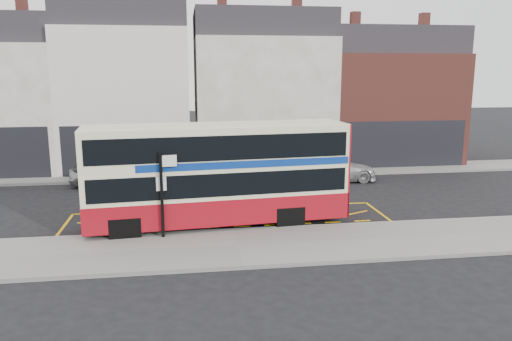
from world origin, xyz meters
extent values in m
plane|color=black|center=(0.00, 0.00, 0.00)|extent=(120.00, 120.00, 0.00)
cube|color=gray|center=(0.00, -2.30, 0.07)|extent=(40.00, 4.00, 0.15)
cube|color=gray|center=(0.00, -0.38, 0.07)|extent=(40.00, 0.15, 0.15)
cube|color=gray|center=(0.00, 11.00, 0.07)|extent=(50.00, 3.00, 0.15)
cube|color=white|center=(-13.50, 15.00, 4.00)|extent=(8.00, 8.00, 8.00)
cube|color=brown|center=(-11.50, 14.00, 10.20)|extent=(0.60, 0.60, 1.20)
cube|color=silver|center=(-5.50, 15.00, 4.50)|extent=(8.00, 8.00, 9.00)
cube|color=#28262B|center=(-5.50, 15.00, 9.90)|extent=(8.00, 7.20, 1.80)
cube|color=black|center=(-5.50, 11.02, 1.60)|extent=(7.36, 0.06, 3.20)
cube|color=black|center=(-5.50, 11.04, 1.40)|extent=(5.60, 0.04, 2.00)
cube|color=white|center=(3.50, 15.00, 4.25)|extent=(9.00, 8.00, 8.50)
cube|color=#28262B|center=(3.50, 15.00, 9.40)|extent=(9.00, 7.20, 1.80)
cube|color=brown|center=(0.80, 14.00, 10.70)|extent=(0.60, 0.60, 1.20)
cube|color=brown|center=(5.75, 14.00, 10.70)|extent=(0.60, 0.60, 1.20)
cube|color=#15773B|center=(3.50, 11.02, 1.60)|extent=(8.28, 0.06, 3.20)
cube|color=black|center=(3.50, 11.04, 1.40)|extent=(6.30, 0.04, 2.00)
cube|color=brown|center=(12.50, 15.00, 3.75)|extent=(9.00, 8.00, 7.50)
cube|color=#28262B|center=(12.50, 15.00, 8.40)|extent=(9.00, 7.20, 1.80)
cube|color=brown|center=(9.80, 14.00, 9.70)|extent=(0.60, 0.60, 1.20)
cube|color=brown|center=(14.75, 14.00, 9.70)|extent=(0.60, 0.60, 1.20)
cube|color=black|center=(12.50, 11.02, 1.60)|extent=(8.28, 0.06, 3.20)
cube|color=black|center=(12.50, 11.04, 1.40)|extent=(6.30, 0.04, 2.00)
cube|color=#F9F0BD|center=(-0.51, 0.60, 2.32)|extent=(10.92, 3.42, 3.96)
cube|color=maroon|center=(-0.51, 0.60, 0.88)|extent=(10.97, 3.46, 1.07)
cube|color=maroon|center=(4.81, 1.09, 2.32)|extent=(0.29, 2.48, 3.96)
cube|color=black|center=(-0.51, 0.60, 2.05)|extent=(10.50, 3.44, 0.93)
cube|color=black|center=(-0.51, 0.60, 3.52)|extent=(10.50, 3.44, 0.98)
cube|color=navy|center=(0.46, 0.69, 2.83)|extent=(8.79, 3.27, 0.29)
cube|color=black|center=(-5.84, 0.11, 1.81)|extent=(0.27, 2.24, 1.56)
cube|color=black|center=(-5.84, 0.11, 3.52)|extent=(0.27, 2.24, 0.98)
cube|color=black|center=(-5.83, 0.11, 2.73)|extent=(0.21, 1.71, 0.34)
cube|color=#F9F0BD|center=(-0.51, 0.60, 4.25)|extent=(10.91, 3.32, 0.12)
cylinder|color=black|center=(-4.21, -0.85, 0.49)|extent=(1.00, 0.36, 0.98)
cylinder|color=black|center=(-4.41, 1.35, 0.49)|extent=(1.00, 0.36, 0.98)
cylinder|color=black|center=(2.41, -0.24, 0.49)|extent=(1.00, 0.36, 0.98)
cylinder|color=black|center=(2.20, 1.96, 0.49)|extent=(1.00, 0.36, 0.98)
cube|color=black|center=(-2.76, -0.97, 1.80)|extent=(0.12, 0.12, 3.31)
cube|color=white|center=(-2.43, -0.92, 3.13)|extent=(0.60, 0.12, 0.49)
cube|color=white|center=(-2.77, -0.90, 2.25)|extent=(0.39, 0.08, 0.55)
imported|color=#A1A0A4|center=(-6.03, 8.63, 0.74)|extent=(4.59, 2.44, 1.49)
imported|color=#43474B|center=(-2.20, 8.59, 0.70)|extent=(4.48, 2.65, 1.39)
imported|color=silver|center=(6.80, 8.31, 0.74)|extent=(5.21, 2.31, 1.49)
cylinder|color=#312116|center=(7.24, 12.03, 0.89)|extent=(0.24, 0.24, 1.78)
camera|label=1|loc=(-1.83, -19.71, 6.54)|focal=35.00mm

